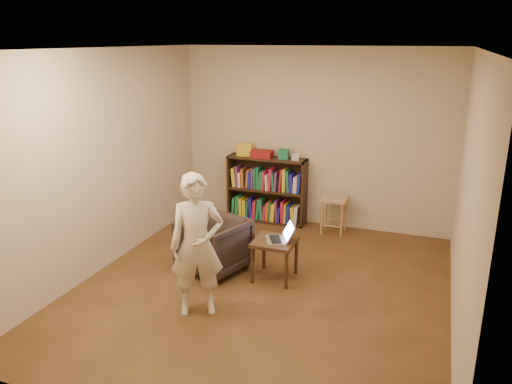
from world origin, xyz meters
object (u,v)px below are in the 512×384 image
(side_table, at_px, (275,247))
(person, at_px, (197,246))
(stool, at_px, (334,205))
(armchair, at_px, (213,245))
(bookshelf, at_px, (267,193))
(laptop, at_px, (281,236))

(side_table, height_order, person, person)
(side_table, xyz_separation_m, person, (-0.49, -0.98, 0.33))
(person, bearing_deg, stool, 44.43)
(armchair, bearing_deg, bookshelf, 107.12)
(laptop, bearing_deg, bookshelf, 177.20)
(armchair, bearing_deg, person, -55.93)
(armchair, xyz_separation_m, person, (0.26, -0.92, 0.41))
(side_table, bearing_deg, person, -116.77)
(side_table, bearing_deg, bookshelf, 111.71)
(side_table, height_order, laptop, laptop)
(bookshelf, bearing_deg, person, -85.36)
(stool, xyz_separation_m, armchair, (-1.10, -1.73, -0.09))
(person, bearing_deg, armchair, 77.77)
(bookshelf, height_order, armchair, bookshelf)
(armchair, height_order, person, person)
(laptop, relative_size, person, 0.28)
(side_table, bearing_deg, armchair, -175.85)
(bookshelf, height_order, person, person)
(side_table, relative_size, person, 0.33)
(armchair, relative_size, laptop, 1.73)
(bookshelf, relative_size, armchair, 1.67)
(person, bearing_deg, side_table, 35.16)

